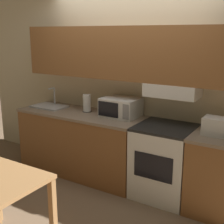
{
  "coord_description": "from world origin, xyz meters",
  "views": [
    {
      "loc": [
        1.97,
        -3.66,
        1.98
      ],
      "look_at": [
        0.05,
        -0.58,
        1.05
      ],
      "focal_mm": 50.0,
      "sensor_mm": 36.0,
      "label": 1
    }
  ],
  "objects_px": {
    "stove_range": "(164,161)",
    "toaster": "(216,126)",
    "sink_basin": "(49,106)",
    "microwave": "(121,107)",
    "paper_towel_roll": "(87,103)"
  },
  "relations": [
    {
      "from": "microwave",
      "to": "sink_basin",
      "type": "xyz_separation_m",
      "value": [
        -1.17,
        -0.11,
        -0.1
      ]
    },
    {
      "from": "paper_towel_roll",
      "to": "sink_basin",
      "type": "bearing_deg",
      "value": -172.49
    },
    {
      "from": "toaster",
      "to": "paper_towel_roll",
      "type": "xyz_separation_m",
      "value": [
        -1.79,
        0.1,
        0.02
      ]
    },
    {
      "from": "sink_basin",
      "to": "paper_towel_roll",
      "type": "xyz_separation_m",
      "value": [
        0.64,
        0.08,
        0.1
      ]
    },
    {
      "from": "stove_range",
      "to": "toaster",
      "type": "xyz_separation_m",
      "value": [
        0.58,
        -0.01,
        0.55
      ]
    },
    {
      "from": "sink_basin",
      "to": "paper_towel_roll",
      "type": "bearing_deg",
      "value": 7.51
    },
    {
      "from": "sink_basin",
      "to": "microwave",
      "type": "bearing_deg",
      "value": 5.6
    },
    {
      "from": "microwave",
      "to": "sink_basin",
      "type": "height_order",
      "value": "sink_basin"
    },
    {
      "from": "stove_range",
      "to": "toaster",
      "type": "bearing_deg",
      "value": -1.19
    },
    {
      "from": "stove_range",
      "to": "paper_towel_roll",
      "type": "relative_size",
      "value": 3.64
    },
    {
      "from": "toaster",
      "to": "paper_towel_roll",
      "type": "bearing_deg",
      "value": 176.97
    },
    {
      "from": "stove_range",
      "to": "toaster",
      "type": "distance_m",
      "value": 0.8
    },
    {
      "from": "stove_range",
      "to": "microwave",
      "type": "distance_m",
      "value": 0.9
    },
    {
      "from": "stove_range",
      "to": "sink_basin",
      "type": "height_order",
      "value": "sink_basin"
    },
    {
      "from": "stove_range",
      "to": "microwave",
      "type": "xyz_separation_m",
      "value": [
        -0.68,
        0.11,
        0.57
      ]
    }
  ]
}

